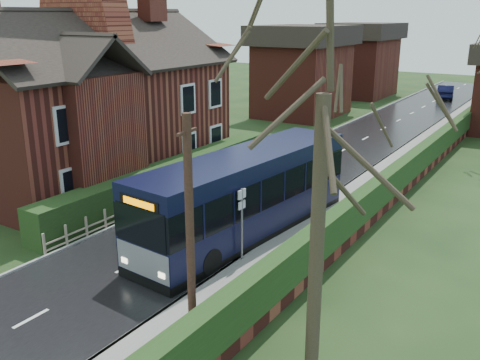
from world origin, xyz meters
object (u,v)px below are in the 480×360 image
Objects in this scene: car_silver at (152,216)px; car_green at (175,191)px; bus at (246,196)px; telegraph_pole at (190,237)px; bus_stop_sign at (242,215)px; brick_house at (91,98)px.

car_silver is 0.83× the size of car_green.
telegraph_pole is at bearing -63.15° from bus.
car_silver is 1.29× the size of bus_stop_sign.
car_green is 7.06m from bus_stop_sign.
car_silver is at bearing -57.45° from car_green.
brick_house is 4.06× the size of car_silver.
car_silver is 3.25m from car_green.
car_silver is at bearing 174.10° from bus_stop_sign.
brick_house is 11.25m from bus.
bus is 5.03m from car_green.
car_green is at bearing 150.14° from bus_stop_sign.
car_silver is (7.23, -3.78, -3.76)m from brick_house.
brick_house is 5.24× the size of bus_stop_sign.
brick_house is 16.47m from telegraph_pole.
telegraph_pole is at bearing -55.39° from car_silver.
car_green is (-4.74, 1.36, -1.03)m from bus.
brick_house is at bearing 161.09° from bus_stop_sign.
brick_house is at bearing 174.09° from bus.
car_green is at bearing 125.39° from telegraph_pole.
bus_stop_sign is at bearing -55.79° from bus.
car_green is (5.98, -0.78, -3.74)m from brick_house.
car_green is 0.69× the size of telegraph_pole.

